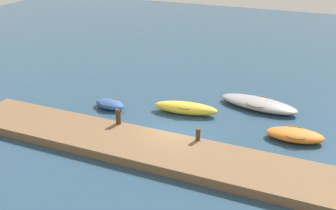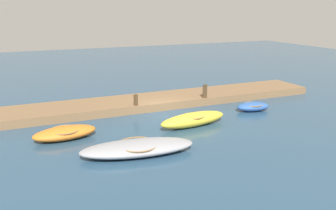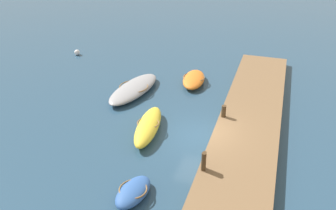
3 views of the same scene
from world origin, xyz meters
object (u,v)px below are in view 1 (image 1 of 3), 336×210
(mooring_post_west, at_px, (117,116))
(dinghy_blue, at_px, (110,104))
(mooring_post_mid_west, at_px, (119,117))
(mooring_post_mid_east, at_px, (198,134))
(motorboat_grey, at_px, (259,104))
(rowboat_orange, at_px, (295,135))
(rowboat_yellow, at_px, (186,108))

(mooring_post_west, bearing_deg, dinghy_blue, 129.20)
(mooring_post_west, xyz_separation_m, mooring_post_mid_west, (0.13, 0.00, -0.01))
(mooring_post_mid_west, distance_m, mooring_post_mid_east, 5.17)
(dinghy_blue, distance_m, mooring_post_west, 3.55)
(motorboat_grey, bearing_deg, mooring_post_mid_west, -129.43)
(rowboat_orange, bearing_deg, rowboat_yellow, 167.33)
(rowboat_yellow, height_order, mooring_post_mid_east, mooring_post_mid_east)
(motorboat_grey, xyz_separation_m, mooring_post_mid_west, (-7.46, -6.79, 0.68))
(mooring_post_west, height_order, mooring_post_mid_west, mooring_post_west)
(rowboat_yellow, distance_m, mooring_post_west, 5.08)
(dinghy_blue, height_order, rowboat_orange, rowboat_orange)
(rowboat_yellow, xyz_separation_m, mooring_post_mid_west, (-2.96, -3.98, 0.61))
(rowboat_yellow, relative_size, mooring_post_mid_east, 6.19)
(dinghy_blue, height_order, mooring_post_mid_east, mooring_post_mid_east)
(dinghy_blue, relative_size, rowboat_yellow, 0.53)
(mooring_post_mid_west, relative_size, mooring_post_mid_east, 1.28)
(mooring_post_mid_west, bearing_deg, mooring_post_mid_east, 0.00)
(mooring_post_west, bearing_deg, mooring_post_mid_west, 0.00)
(dinghy_blue, xyz_separation_m, mooring_post_mid_east, (7.50, -2.69, 0.61))
(motorboat_grey, relative_size, rowboat_yellow, 1.26)
(motorboat_grey, distance_m, mooring_post_west, 10.21)
(mooring_post_mid_west, bearing_deg, motorboat_grey, 42.28)
(mooring_post_mid_west, xyz_separation_m, mooring_post_mid_east, (5.17, 0.00, -0.10))
(motorboat_grey, bearing_deg, mooring_post_mid_east, -100.36)
(rowboat_orange, distance_m, rowboat_yellow, 7.41)
(dinghy_blue, bearing_deg, mooring_post_west, -42.96)
(dinghy_blue, xyz_separation_m, rowboat_yellow, (5.29, 1.29, 0.10))
(mooring_post_west, bearing_deg, rowboat_yellow, 52.20)
(rowboat_yellow, bearing_deg, dinghy_blue, -173.90)
(dinghy_blue, bearing_deg, rowboat_orange, 9.86)
(rowboat_orange, xyz_separation_m, mooring_post_mid_west, (-10.32, -3.14, 0.68))
(rowboat_orange, relative_size, mooring_post_west, 3.64)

